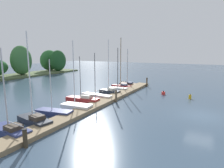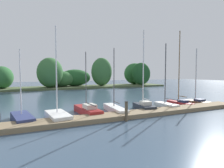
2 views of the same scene
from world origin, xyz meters
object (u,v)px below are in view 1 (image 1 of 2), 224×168
object	(u,v)px
sailboat_4	(82,99)
mooring_piling_0	(25,138)
sailboat_0	(10,129)
channel_buoy_1	(163,93)
sailboat_6	(109,91)
sailboat_8	(121,85)
sailboat_3	(76,106)
sailboat_7	(118,88)
channel_buoy_0	(190,97)
sailboat_1	(34,119)
mooring_piling_2	(147,82)
sailboat_2	(53,112)
mooring_piling_1	(116,96)
sailboat_5	(96,96)
sailboat_9	(128,83)

from	to	relation	value
sailboat_4	mooring_piling_0	bearing A→B (deg)	104.11
sailboat_0	channel_buoy_1	xyz separation A→B (m)	(18.28, -6.84, -0.14)
mooring_piling_0	sailboat_4	bearing A→B (deg)	18.90
sailboat_6	sailboat_8	size ratio (longest dim) A/B	0.93
sailboat_4	sailboat_6	world-z (taller)	sailboat_6
sailboat_3	sailboat_4	bearing A→B (deg)	-72.24
sailboat_4	sailboat_7	distance (m)	8.09
sailboat_8	channel_buoy_0	xyz separation A→B (m)	(-2.78, -11.11, -0.22)
sailboat_4	sailboat_7	world-z (taller)	sailboat_7
sailboat_1	mooring_piling_2	distance (m)	21.22
sailboat_0	sailboat_2	world-z (taller)	sailboat_0
sailboat_7	mooring_piling_0	xyz separation A→B (m)	(-18.46, -2.81, 0.23)
mooring_piling_1	mooring_piling_2	distance (m)	11.66
channel_buoy_0	sailboat_1	bearing A→B (deg)	145.64
sailboat_0	sailboat_6	distance (m)	15.09
sailboat_5	sailboat_9	bearing A→B (deg)	-84.94
sailboat_0	sailboat_5	distance (m)	12.13
mooring_piling_2	channel_buoy_1	bearing A→B (deg)	-140.51
sailboat_8	sailboat_9	world-z (taller)	sailboat_8
sailboat_1	mooring_piling_1	bearing A→B (deg)	-98.06
sailboat_2	sailboat_9	world-z (taller)	sailboat_9
mooring_piling_0	mooring_piling_1	xyz separation A→B (m)	(12.33, -0.02, 0.12)
sailboat_5	sailboat_6	world-z (taller)	sailboat_6
sailboat_8	mooring_piling_1	size ratio (longest dim) A/B	5.52
sailboat_0	sailboat_4	distance (m)	9.65
sailboat_0	sailboat_1	bearing A→B (deg)	-84.91
sailboat_0	channel_buoy_0	size ratio (longest dim) A/B	9.88
sailboat_3	mooring_piling_0	size ratio (longest dim) A/B	5.66
sailboat_8	channel_buoy_1	world-z (taller)	sailboat_8
mooring_piling_2	channel_buoy_1	distance (m)	6.41
sailboat_3	channel_buoy_0	xyz separation A→B (m)	(10.54, -9.96, -0.10)
sailboat_5	sailboat_8	size ratio (longest dim) A/B	0.71
mooring_piling_2	channel_buoy_1	size ratio (longest dim) A/B	2.73
sailboat_4	mooring_piling_1	bearing A→B (deg)	-156.55
sailboat_2	sailboat_4	distance (m)	5.12
sailboat_2	channel_buoy_0	size ratio (longest dim) A/B	8.38
sailboat_6	sailboat_7	xyz separation A→B (m)	(2.59, -0.11, -0.05)
sailboat_6	mooring_piling_1	size ratio (longest dim) A/B	5.15
sailboat_5	sailboat_4	bearing A→B (deg)	86.85
sailboat_3	sailboat_9	world-z (taller)	sailboat_3
sailboat_5	channel_buoy_0	world-z (taller)	sailboat_5
sailboat_0	mooring_piling_0	distance (m)	2.92
sailboat_5	channel_buoy_1	xyz separation A→B (m)	(6.16, -7.28, -0.11)
sailboat_7	sailboat_4	bearing A→B (deg)	82.72
sailboat_9	mooring_piling_0	distance (m)	23.82
sailboat_2	mooring_piling_2	size ratio (longest dim) A/B	3.40
sailboat_6	mooring_piling_1	world-z (taller)	sailboat_6
sailboat_1	sailboat_7	size ratio (longest dim) A/B	1.16
sailboat_9	mooring_piling_1	xyz separation A→B (m)	(-11.25, -3.45, 0.39)
sailboat_9	mooring_piling_2	world-z (taller)	sailboat_9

